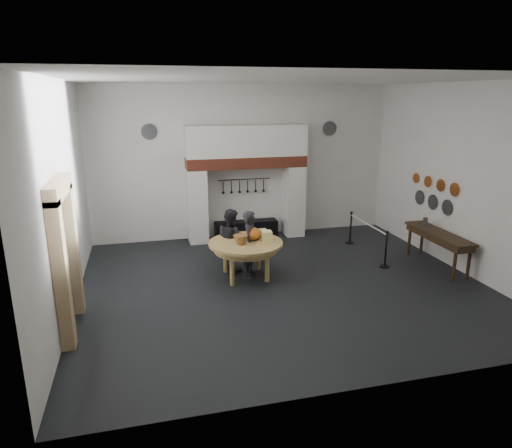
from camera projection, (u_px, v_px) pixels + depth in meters
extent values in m
cube|color=black|center=(283.00, 284.00, 10.49)|extent=(9.00, 8.00, 0.02)
cube|color=silver|center=(286.00, 79.00, 9.26)|extent=(9.00, 8.00, 0.02)
cube|color=silver|center=(244.00, 162.00, 13.61)|extent=(9.00, 0.02, 4.50)
cube|color=silver|center=(374.00, 245.00, 6.15)|extent=(9.00, 0.02, 4.50)
cube|color=silver|center=(62.00, 199.00, 8.82)|extent=(0.02, 8.00, 4.50)
cube|color=silver|center=(463.00, 179.00, 10.94)|extent=(0.02, 8.00, 4.50)
cube|color=silver|center=(197.00, 206.00, 13.25)|extent=(0.55, 0.70, 2.15)
cube|color=silver|center=(293.00, 200.00, 13.95)|extent=(0.55, 0.70, 2.15)
cube|color=#9E442B|center=(246.00, 162.00, 13.26)|extent=(3.50, 0.72, 0.32)
cube|color=silver|center=(246.00, 141.00, 13.10)|extent=(3.50, 0.70, 0.90)
cube|color=black|center=(246.00, 229.00, 13.89)|extent=(1.90, 0.45, 0.50)
cylinder|color=black|center=(244.00, 179.00, 13.67)|extent=(1.60, 0.02, 0.02)
cube|color=black|center=(62.00, 265.00, 8.16)|extent=(0.04, 1.10, 2.50)
cube|color=tan|center=(61.00, 277.00, 7.52)|extent=(0.22, 0.30, 2.60)
cube|color=tan|center=(72.00, 250.00, 8.82)|extent=(0.22, 0.30, 2.60)
cube|color=tan|center=(58.00, 188.00, 7.80)|extent=(0.22, 1.70, 0.30)
cube|color=gold|center=(74.00, 221.00, 9.75)|extent=(0.05, 0.34, 0.44)
cylinder|color=tan|center=(246.00, 243.00, 10.69)|extent=(2.11, 2.11, 0.07)
ellipsoid|color=orange|center=(253.00, 234.00, 10.78)|extent=(0.36, 0.36, 0.31)
cube|color=#F3F091|center=(267.00, 236.00, 10.72)|extent=(0.22, 0.22, 0.24)
cube|color=#E9D38B|center=(263.00, 233.00, 11.00)|extent=(0.18, 0.18, 0.20)
cone|color=olive|center=(241.00, 240.00, 10.47)|extent=(0.39, 0.39, 0.22)
ellipsoid|color=#A36A39|center=(238.00, 235.00, 10.96)|extent=(0.31, 0.18, 0.13)
imported|color=black|center=(251.00, 243.00, 10.87)|extent=(0.60, 0.69, 1.58)
imported|color=black|center=(231.00, 240.00, 11.15)|extent=(0.82, 0.91, 1.55)
cube|color=#332212|center=(439.00, 233.00, 11.34)|extent=(0.55, 2.20, 0.06)
cylinder|color=#444348|center=(425.00, 222.00, 11.86)|extent=(0.12, 0.12, 0.22)
cylinder|color=#C6662D|center=(455.00, 190.00, 11.20)|extent=(0.03, 0.34, 0.34)
cylinder|color=#C6662D|center=(441.00, 185.00, 11.71)|extent=(0.03, 0.32, 0.32)
cylinder|color=#C6662D|center=(428.00, 182.00, 12.22)|extent=(0.03, 0.30, 0.30)
cylinder|color=#C6662D|center=(416.00, 178.00, 12.74)|extent=(0.03, 0.28, 0.28)
cylinder|color=#4C4C51|center=(447.00, 207.00, 11.52)|extent=(0.03, 0.40, 0.40)
cylinder|color=#4C4C51|center=(433.00, 202.00, 12.08)|extent=(0.03, 0.40, 0.40)
cylinder|color=#4C4C51|center=(420.00, 197.00, 12.64)|extent=(0.03, 0.40, 0.40)
cylinder|color=#4C4C51|center=(149.00, 132.00, 12.67)|extent=(0.44, 0.03, 0.44)
cylinder|color=#4C4C51|center=(330.00, 128.00, 13.95)|extent=(0.44, 0.03, 0.44)
cylinder|color=black|center=(386.00, 250.00, 11.39)|extent=(0.05, 0.05, 0.90)
cylinder|color=black|center=(351.00, 228.00, 13.25)|extent=(0.05, 0.05, 0.90)
cylinder|color=silver|center=(368.00, 224.00, 12.21)|extent=(0.04, 2.00, 0.04)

